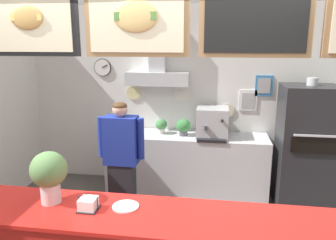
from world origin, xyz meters
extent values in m
cube|color=#9E9E99|center=(0.00, 2.71, 1.40)|extent=(4.88, 0.12, 2.80)
cube|color=white|center=(0.00, 2.64, 1.40)|extent=(4.84, 0.01, 2.76)
cylinder|color=black|center=(-1.23, 2.63, 1.84)|extent=(0.27, 0.02, 0.27)
cylinder|color=white|center=(-1.23, 2.61, 1.84)|extent=(0.25, 0.01, 0.25)
cube|color=black|center=(-1.19, 2.61, 1.86)|extent=(0.09, 0.01, 0.05)
cylinder|color=beige|center=(-0.74, 2.62, 1.46)|extent=(0.22, 0.02, 0.22)
cylinder|color=white|center=(0.04, 2.62, 1.47)|extent=(0.27, 0.02, 0.27)
cylinder|color=beige|center=(0.72, 2.62, 1.22)|extent=(0.21, 0.02, 0.21)
cube|color=teal|center=(1.24, 2.63, 1.60)|extent=(0.25, 0.02, 0.31)
cube|color=#A4A4A4|center=(1.24, 2.62, 1.60)|extent=(0.18, 0.01, 0.22)
cube|color=black|center=(1.57, 2.63, 1.43)|extent=(0.24, 0.02, 0.24)
cube|color=gray|center=(1.57, 2.62, 1.43)|extent=(0.17, 0.01, 0.17)
cube|color=white|center=(1.02, 2.63, 1.38)|extent=(0.26, 0.02, 0.32)
cube|color=#A8A8A8|center=(1.02, 2.62, 1.38)|extent=(0.19, 0.01, 0.23)
cube|color=silver|center=(-0.33, 2.49, 1.70)|extent=(0.94, 0.31, 0.20)
cube|color=silver|center=(-0.33, 2.53, 2.27)|extent=(0.24, 0.24, 0.95)
cube|color=black|center=(-0.79, -0.08, 2.39)|extent=(0.73, 0.05, 0.52)
cube|color=beige|center=(-0.79, -0.11, 2.39)|extent=(0.66, 0.01, 0.45)
ellipsoid|color=tan|center=(-0.79, -0.12, 2.40)|extent=(0.25, 0.04, 0.17)
cube|color=#E5C666|center=(-0.79, -0.13, 2.40)|extent=(0.23, 0.01, 0.04)
cube|color=#9E754C|center=(0.00, -0.08, 2.39)|extent=(0.73, 0.05, 0.52)
cube|color=beige|center=(0.00, -0.11, 2.39)|extent=(0.66, 0.01, 0.45)
ellipsoid|color=#E5BC70|center=(0.00, -0.12, 2.40)|extent=(0.31, 0.04, 0.22)
cube|color=#51843D|center=(0.00, -0.13, 2.40)|extent=(0.29, 0.01, 0.06)
cube|color=#9E754C|center=(0.79, -0.08, 2.39)|extent=(0.73, 0.05, 0.52)
cube|color=black|center=(0.79, -0.11, 2.39)|extent=(0.66, 0.01, 0.45)
cube|color=red|center=(0.00, -0.24, 0.99)|extent=(3.93, 0.60, 0.03)
cube|color=silver|center=(0.14, 2.31, 0.44)|extent=(2.38, 0.63, 0.89)
cube|color=#9FA1A5|center=(0.14, 2.31, 0.16)|extent=(2.26, 0.58, 0.02)
cube|color=#232326|center=(1.78, 2.11, 0.84)|extent=(0.73, 0.65, 1.69)
cube|color=black|center=(1.78, 1.77, 0.98)|extent=(0.55, 0.02, 0.20)
cube|color=silver|center=(1.78, 1.75, 1.11)|extent=(0.51, 0.02, 0.02)
cylinder|color=silver|center=(1.78, 2.11, 1.74)|extent=(0.14, 0.14, 0.10)
cube|color=#232328|center=(-0.50, 1.07, 0.44)|extent=(0.29, 0.20, 0.88)
cube|color=#1E339E|center=(-0.50, 1.07, 1.15)|extent=(0.38, 0.22, 0.55)
cylinder|color=#1E339E|center=(-0.27, 1.07, 1.18)|extent=(0.08, 0.08, 0.47)
cylinder|color=#1E339E|center=(-0.72, 1.07, 1.18)|extent=(0.08, 0.08, 0.47)
sphere|color=#D8AD8E|center=(-0.50, 1.07, 1.51)|extent=(0.17, 0.17, 0.17)
ellipsoid|color=#4C331E|center=(-0.50, 1.07, 1.54)|extent=(0.16, 0.16, 0.09)
cube|color=#B7BABF|center=(0.51, 2.29, 1.10)|extent=(0.45, 0.44, 0.43)
cylinder|color=#4C4C51|center=(0.42, 2.03, 1.08)|extent=(0.06, 0.06, 0.06)
cube|color=black|center=(0.51, 2.02, 0.91)|extent=(0.40, 0.10, 0.04)
sphere|color=black|center=(0.64, 2.04, 1.19)|extent=(0.04, 0.04, 0.04)
cylinder|color=#4C4C51|center=(0.09, 2.28, 0.93)|extent=(0.12, 0.12, 0.08)
ellipsoid|color=#387A3D|center=(0.09, 2.28, 1.04)|extent=(0.22, 0.22, 0.19)
cylinder|color=beige|center=(-0.25, 2.34, 0.93)|extent=(0.10, 0.10, 0.08)
ellipsoid|color=#47894C|center=(-0.25, 2.34, 1.03)|extent=(0.18, 0.18, 0.16)
cylinder|color=white|center=(-0.10, -0.17, 1.01)|extent=(0.20, 0.20, 0.01)
cube|color=#262628|center=(-0.36, -0.25, 1.01)|extent=(0.15, 0.15, 0.01)
cylinder|color=#262628|center=(-0.43, -0.25, 1.06)|extent=(0.01, 0.01, 0.11)
cylinder|color=#262628|center=(-0.29, -0.25, 1.06)|extent=(0.01, 0.01, 0.11)
cube|color=white|center=(-0.36, -0.25, 1.06)|extent=(0.12, 0.12, 0.09)
cylinder|color=silver|center=(-0.69, -0.18, 1.10)|extent=(0.15, 0.15, 0.18)
cylinder|color=gray|center=(-0.69, -0.18, 1.04)|extent=(0.14, 0.14, 0.06)
ellipsoid|color=#5B844C|center=(-0.69, -0.18, 1.28)|extent=(0.28, 0.28, 0.28)
camera|label=1|loc=(0.57, -2.38, 2.24)|focal=35.26mm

